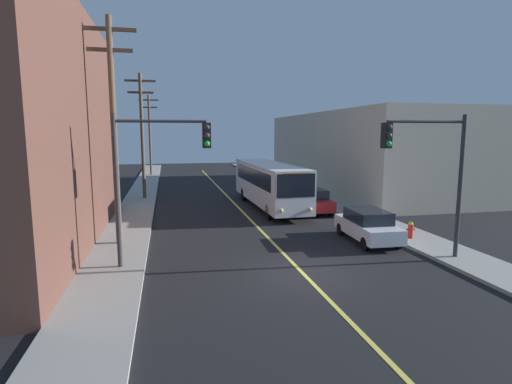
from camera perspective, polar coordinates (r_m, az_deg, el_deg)
The scene contains 14 objects.
ground_plane at distance 16.11m, azimuth 6.62°, elevation -11.33°, with size 120.00×120.00×0.00m, color black.
sidewalk_left at distance 24.99m, azimuth -17.31°, elevation -4.39°, with size 2.50×90.00×0.15m, color gray.
sidewalk_right at distance 27.76m, azimuth 14.08°, elevation -3.02°, with size 2.50×90.00×0.15m, color gray.
lane_stripe_center at distance 30.23m, azimuth -2.68°, elevation -2.00°, with size 0.16×60.00×0.01m, color #D8CC4C.
building_right_warehouse at distance 41.80m, azimuth 15.48°, elevation 5.58°, with size 12.00×27.04×7.29m.
city_bus at distance 29.51m, azimuth 1.82°, elevation 1.31°, with size 2.80×12.20×3.20m.
parked_car_white at distance 21.04m, azimuth 15.43°, elevation -4.51°, with size 1.97×4.47×1.62m.
parked_car_red at distance 28.04m, azimuth 7.81°, elevation -1.14°, with size 1.83×4.40×1.62m.
utility_pole_near at distance 20.11m, azimuth -19.42°, elevation 9.24°, with size 2.40×0.28×10.47m.
utility_pole_mid at distance 34.04m, azimuth -15.75°, elevation 8.35°, with size 2.40×0.28×9.94m.
utility_pole_far at distance 53.08m, azimuth -14.73°, elevation 8.25°, with size 2.40×0.28×9.94m.
traffic_signal_left_corner at distance 16.30m, azimuth -13.81°, elevation 4.22°, with size 3.75×0.48×6.00m.
traffic_signal_right_corner at distance 17.94m, azimuth 23.22°, elevation 4.14°, with size 3.75×0.48×6.00m.
fire_hydrant at distance 21.86m, azimuth 20.92°, elevation -4.98°, with size 0.44×0.26×0.84m.
Camera 1 is at (-5.03, -14.32, 5.38)m, focal length 28.41 mm.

